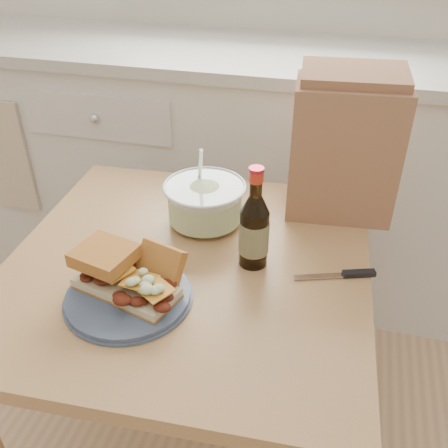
% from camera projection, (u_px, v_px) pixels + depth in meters
% --- Properties ---
extents(cabinet_run, '(2.50, 0.64, 0.94)m').
position_uv_depth(cabinet_run, '(253.00, 167.00, 2.02)').
color(cabinet_run, white).
rests_on(cabinet_run, ground).
extents(dining_table, '(0.87, 0.87, 0.69)m').
position_uv_depth(dining_table, '(189.00, 294.00, 1.20)').
color(dining_table, '#AD7E51').
rests_on(dining_table, ground).
extents(plate, '(0.26, 0.26, 0.02)m').
position_uv_depth(plate, '(128.00, 296.00, 1.04)').
color(plate, '#404E68').
rests_on(plate, dining_table).
extents(sandwich_left, '(0.14, 0.13, 0.09)m').
position_uv_depth(sandwich_left, '(106.00, 266.00, 1.04)').
color(sandwich_left, beige).
rests_on(sandwich_left, plate).
extents(sandwich_right, '(0.13, 0.17, 0.09)m').
position_uv_depth(sandwich_right, '(152.00, 282.00, 1.01)').
color(sandwich_right, beige).
rests_on(sandwich_right, plate).
extents(coleslaw_bowl, '(0.21, 0.21, 0.21)m').
position_uv_depth(coleslaw_bowl, '(205.00, 204.00, 1.26)').
color(coleslaw_bowl, silver).
rests_on(coleslaw_bowl, dining_table).
extents(beer_bottle, '(0.07, 0.07, 0.24)m').
position_uv_depth(beer_bottle, '(254.00, 229.00, 1.09)').
color(beer_bottle, black).
rests_on(beer_bottle, dining_table).
extents(knife, '(0.18, 0.07, 0.01)m').
position_uv_depth(knife, '(349.00, 274.00, 1.10)').
color(knife, silver).
rests_on(knife, dining_table).
extents(paper_bag, '(0.28, 0.20, 0.34)m').
position_uv_depth(paper_bag, '(344.00, 150.00, 1.25)').
color(paper_bag, '#966648').
rests_on(paper_bag, dining_table).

